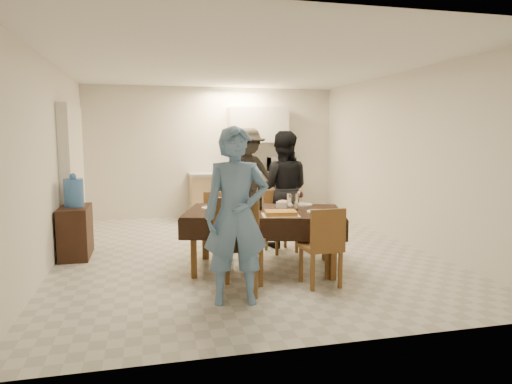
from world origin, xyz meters
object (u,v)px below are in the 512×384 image
(savoury_tart, at_px, (281,213))
(person_kitchen, at_px, (248,175))
(person_far, at_px, (282,189))
(dining_table, at_px, (264,213))
(water_pitcher, at_px, (292,201))
(person_near, at_px, (236,216))
(microwave, at_px, (282,164))
(wine_bottle, at_px, (259,197))
(console, at_px, (76,232))
(water_jug, at_px, (74,193))

(savoury_tart, relative_size, person_kitchen, 0.24)
(person_far, bearing_deg, dining_table, 80.73)
(water_pitcher, bearing_deg, person_near, -131.99)
(dining_table, relative_size, savoury_tart, 5.02)
(person_far, bearing_deg, microwave, -88.07)
(person_kitchen, bearing_deg, microwave, 29.49)
(wine_bottle, xyz_separation_m, person_near, (-0.50, -1.10, -0.02))
(person_kitchen, bearing_deg, console, -145.40)
(dining_table, distance_m, person_kitchen, 3.14)
(person_near, relative_size, person_kitchen, 0.98)
(savoury_tart, relative_size, person_near, 0.24)
(water_pitcher, bearing_deg, microwave, 75.40)
(console, xyz_separation_m, water_jug, (0.00, 0.00, 0.54))
(dining_table, relative_size, person_near, 1.21)
(microwave, distance_m, person_kitchen, 0.93)
(dining_table, bearing_deg, water_jug, 170.24)
(savoury_tart, distance_m, person_far, 1.50)
(water_jug, relative_size, microwave, 0.72)
(console, distance_m, savoury_tart, 2.91)
(savoury_tart, bearing_deg, console, 148.23)
(dining_table, height_order, person_far, person_far)
(water_jug, distance_m, water_pitcher, 2.95)
(dining_table, xyz_separation_m, person_near, (-0.55, -1.05, 0.17))
(water_jug, relative_size, person_far, 0.22)
(console, distance_m, wine_bottle, 2.60)
(dining_table, xyz_separation_m, water_jug, (-2.35, 1.14, 0.18))
(water_pitcher, distance_m, microwave, 3.72)
(wine_bottle, height_order, person_kitchen, person_kitchen)
(wine_bottle, xyz_separation_m, water_pitcher, (0.40, -0.10, -0.05))
(wine_bottle, bearing_deg, person_near, -114.44)
(person_near, bearing_deg, dining_table, 69.83)
(water_jug, distance_m, wine_bottle, 2.54)
(savoury_tart, bearing_deg, person_near, -134.13)
(console, relative_size, person_near, 0.43)
(console, xyz_separation_m, savoury_tart, (2.45, -1.52, 0.41))
(person_near, distance_m, person_kitchen, 4.27)
(savoury_tart, xyz_separation_m, person_kitchen, (0.39, 3.48, 0.13))
(console, xyz_separation_m, person_kitchen, (2.84, 1.96, 0.55))
(water_pitcher, xyz_separation_m, person_kitchen, (0.14, 3.15, 0.05))
(console, height_order, microwave, microwave)
(console, relative_size, wine_bottle, 2.37)
(microwave, height_order, person_far, person_far)
(person_near, bearing_deg, console, 136.92)
(dining_table, xyz_separation_m, person_kitchen, (0.49, 3.10, 0.19))
(savoury_tart, distance_m, person_near, 0.94)
(console, height_order, wine_bottle, wine_bottle)
(savoury_tart, height_order, person_far, person_far)
(wine_bottle, bearing_deg, water_pitcher, -14.04)
(water_jug, bearing_deg, dining_table, -25.82)
(person_near, distance_m, person_far, 2.37)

